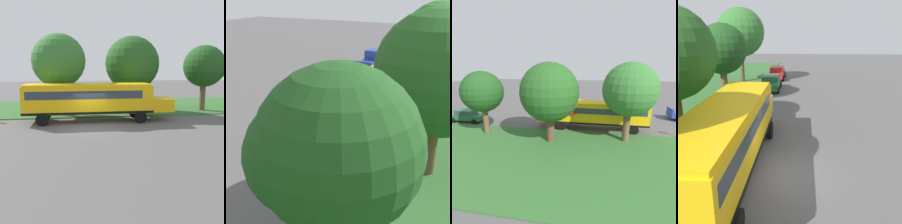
% 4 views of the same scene
% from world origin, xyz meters
% --- Properties ---
extents(ground_plane, '(120.00, 120.00, 0.00)m').
position_xyz_m(ground_plane, '(0.00, 0.00, 0.00)').
color(ground_plane, '#565454').
extents(school_bus, '(2.85, 12.42, 3.16)m').
position_xyz_m(school_bus, '(-2.51, 0.21, 1.92)').
color(school_bus, yellow).
rests_on(school_bus, ground).
extents(pickup_truck, '(2.28, 5.40, 2.10)m').
position_xyz_m(pickup_truck, '(2.70, -12.61, 1.07)').
color(pickup_truck, '#283D93').
rests_on(pickup_truck, ground).
extents(oak_tree_beside_bus, '(4.95, 4.95, 7.57)m').
position_xyz_m(oak_tree_beside_bus, '(-5.83, -2.66, 5.20)').
color(oak_tree_beside_bus, brown).
rests_on(oak_tree_beside_bus, ground).
extents(oak_tree_roadside_mid, '(5.44, 5.44, 7.56)m').
position_xyz_m(oak_tree_roadside_mid, '(-6.97, 4.38, 4.86)').
color(oak_tree_roadside_mid, brown).
rests_on(oak_tree_roadside_mid, ground).
extents(oak_tree_far_end, '(4.21, 4.21, 6.70)m').
position_xyz_m(oak_tree_far_end, '(-6.06, 12.04, 4.55)').
color(oak_tree_far_end, brown).
rests_on(oak_tree_far_end, ground).
extents(stop_sign, '(0.08, 0.68, 2.74)m').
position_xyz_m(stop_sign, '(-4.60, -9.26, 1.74)').
color(stop_sign, gray).
rests_on(stop_sign, ground).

